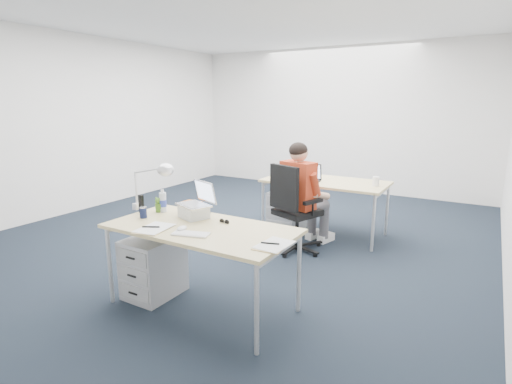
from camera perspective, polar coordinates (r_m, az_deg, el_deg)
floor at (r=5.35m, az=-2.24°, el=-6.33°), size 7.00×7.00×0.00m
room at (r=5.06m, az=-2.41°, el=12.34°), size 6.02×7.02×2.80m
desk_near at (r=3.40m, az=-7.86°, el=-5.68°), size 1.60×0.80×0.73m
desk_far at (r=5.38m, az=9.83°, el=1.14°), size 1.60×0.80×0.73m
office_chair at (r=4.81m, az=5.60°, el=-4.89°), size 0.85×0.85×1.05m
seated_person at (r=4.86m, az=7.02°, el=-0.56°), size 0.52×0.77×1.29m
drawer_pedestal_near at (r=3.84m, az=-14.40°, el=-10.26°), size 0.40×0.50×0.55m
drawer_pedestal_far at (r=5.57m, az=4.43°, el=-2.64°), size 0.40×0.50×0.55m
silver_laptop at (r=3.61m, az=-8.95°, el=-1.20°), size 0.37×0.33×0.32m
wireless_keyboard at (r=3.20m, az=-9.29°, el=-5.92°), size 0.32×0.20×0.01m
computer_mouse at (r=3.30m, az=-10.54°, el=-5.15°), size 0.09×0.12×0.04m
headphones at (r=3.77m, az=-7.84°, el=-2.78°), size 0.28×0.24×0.04m
can_koozie at (r=3.73m, az=-15.81°, el=-2.80°), size 0.08×0.08×0.10m
water_bottle at (r=3.87m, az=-13.17°, el=-1.23°), size 0.08×0.08×0.21m
bear_figurine at (r=3.89m, az=-13.80°, el=-1.76°), size 0.08×0.06×0.14m
book_stack at (r=3.87m, az=-9.19°, el=-2.05°), size 0.23×0.20×0.09m
cordless_phone at (r=3.90m, az=-16.08°, el=-1.63°), size 0.05×0.03×0.17m
papers_left at (r=3.40m, az=-14.53°, el=-5.07°), size 0.27×0.35×0.01m
papers_right at (r=2.93m, az=2.37°, el=-7.58°), size 0.21×0.30×0.01m
sunglasses at (r=3.46m, az=-4.55°, el=-4.25°), size 0.11×0.05×0.02m
desk_lamp at (r=3.90m, az=-15.28°, el=0.91°), size 0.46×0.20×0.50m
dark_laptop at (r=5.26m, az=7.25°, el=2.79°), size 0.35×0.34×0.24m
far_cup at (r=5.17m, az=16.76°, el=1.47°), size 0.10×0.10×0.11m
far_papers at (r=5.74m, az=3.79°, el=2.55°), size 0.24×0.33×0.01m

